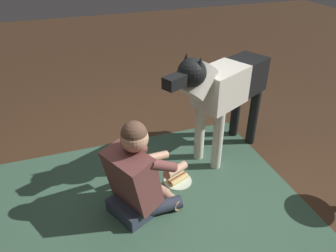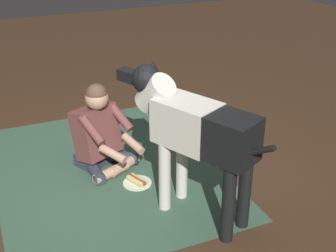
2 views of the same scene
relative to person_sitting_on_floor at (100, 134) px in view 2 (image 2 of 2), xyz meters
The scene contains 5 objects.
ground_plane 0.50m from the person_sitting_on_floor, 163.89° to the right, with size 14.10×14.10×0.00m, color #432C1C.
area_rug 0.35m from the person_sitting_on_floor, behind, with size 2.54×1.98×0.01m, color #395B46.
person_sitting_on_floor is the anchor object (origin of this frame).
large_dog 1.14m from the person_sitting_on_floor, 153.91° to the right, with size 1.32×0.74×1.17m.
hot_dog_on_plate 0.56m from the person_sitting_on_floor, 153.91° to the right, with size 0.26×0.26×0.06m.
Camera 2 is at (-3.36, 1.02, 2.28)m, focal length 49.19 mm.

